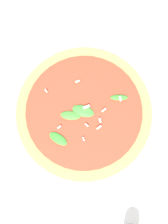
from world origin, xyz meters
TOP-DOWN VIEW (x-y plane):
  - ground_plane at (0.00, 0.00)m, footprint 6.00×6.00m
  - pizza_arugula_main at (0.04, -0.03)m, footprint 0.31×0.31m

SIDE VIEW (x-z plane):
  - ground_plane at x=0.00m, z-range 0.00..0.00m
  - pizza_arugula_main at x=0.04m, z-range -0.01..0.04m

